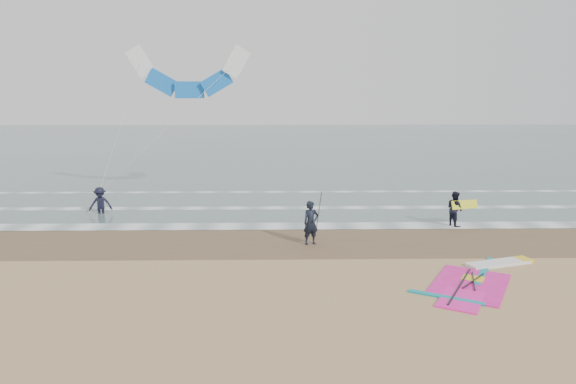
{
  "coord_description": "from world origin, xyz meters",
  "views": [
    {
      "loc": [
        -1.85,
        -14.21,
        5.84
      ],
      "look_at": [
        -1.51,
        5.0,
        2.2
      ],
      "focal_mm": 32.0,
      "sensor_mm": 36.0,
      "label": 1
    }
  ],
  "objects_px": {
    "windsurf_rig": "(480,278)",
    "surf_kite": "(189,76)",
    "person_standing": "(311,223)",
    "person_walking": "(455,209)",
    "person_wading": "(100,197)"
  },
  "relations": [
    {
      "from": "windsurf_rig",
      "to": "surf_kite",
      "type": "bearing_deg",
      "value": 130.11
    },
    {
      "from": "windsurf_rig",
      "to": "person_wading",
      "type": "height_order",
      "value": "person_wading"
    },
    {
      "from": "person_wading",
      "to": "surf_kite",
      "type": "distance_m",
      "value": 8.26
    },
    {
      "from": "windsurf_rig",
      "to": "surf_kite",
      "type": "xyz_separation_m",
      "value": [
        -11.43,
        13.57,
        6.84
      ]
    },
    {
      "from": "surf_kite",
      "to": "person_standing",
      "type": "bearing_deg",
      "value": -56.82
    },
    {
      "from": "person_standing",
      "to": "person_walking",
      "type": "relative_size",
      "value": 1.09
    },
    {
      "from": "person_walking",
      "to": "surf_kite",
      "type": "height_order",
      "value": "surf_kite"
    },
    {
      "from": "person_standing",
      "to": "person_walking",
      "type": "xyz_separation_m",
      "value": [
        6.66,
        2.76,
        -0.07
      ]
    },
    {
      "from": "windsurf_rig",
      "to": "person_standing",
      "type": "relative_size",
      "value": 2.94
    },
    {
      "from": "person_standing",
      "to": "surf_kite",
      "type": "bearing_deg",
      "value": 102.55
    },
    {
      "from": "person_standing",
      "to": "person_wading",
      "type": "bearing_deg",
      "value": 131.18
    },
    {
      "from": "person_wading",
      "to": "surf_kite",
      "type": "xyz_separation_m",
      "value": [
        3.9,
        4.1,
        6.02
      ]
    },
    {
      "from": "person_wading",
      "to": "surf_kite",
      "type": "height_order",
      "value": "surf_kite"
    },
    {
      "from": "surf_kite",
      "to": "person_wading",
      "type": "bearing_deg",
      "value": -133.6
    },
    {
      "from": "person_wading",
      "to": "person_walking",
      "type": "bearing_deg",
      "value": -19.72
    }
  ]
}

